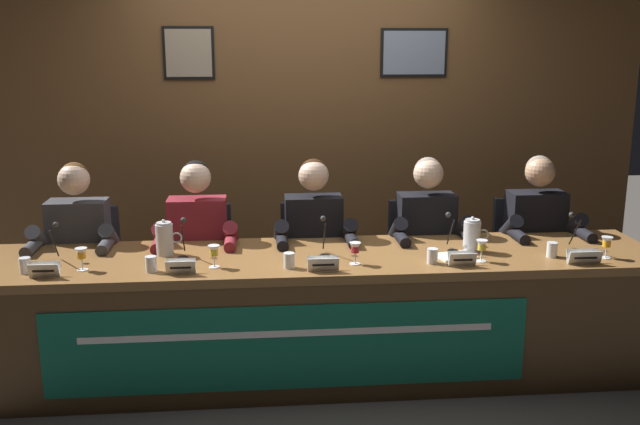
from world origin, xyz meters
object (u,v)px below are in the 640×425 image
object	(u,v)px
panelist_far_left	(77,247)
nameplate_far_right	(584,257)
nameplate_far_left	(44,270)
panelist_right	(428,239)
water_cup_far_left	(25,266)
juice_glass_center	(355,249)
chair_far_right	(525,267)
juice_glass_right	(482,247)
chair_far_left	(88,280)
juice_glass_far_right	(607,243)
microphone_far_left	(54,251)
conference_table	(321,299)
water_pitcher_left_side	(165,239)
chair_center	(312,273)
nameplate_left	(181,267)
microphone_right	(451,239)
document_stack_right	(455,256)
juice_glass_left	(214,252)
chair_left	(201,277)
microphone_far_right	(576,239)
nameplate_right	(462,259)
juice_glass_far_left	(81,255)
microphone_center	(325,243)
water_pitcher_right_side	(472,236)
water_cup_center	(289,261)
water_cup_left	(151,265)
nameplate_center	(323,264)
water_cup_right	(432,257)
panelist_left	(197,244)
panelist_center	(315,242)
panelist_far_right	(539,236)
microphone_left	(183,245)
water_cup_far_right	(552,250)
chair_right	(420,270)

from	to	relation	value
panelist_far_left	nameplate_far_right	bearing A→B (deg)	-13.29
nameplate_far_left	panelist_right	distance (m)	2.28
water_cup_far_left	juice_glass_center	distance (m)	1.76
chair_far_right	juice_glass_right	bearing A→B (deg)	-126.08
chair_far_left	juice_glass_far_right	size ratio (longest dim) A/B	7.18
chair_far_left	juice_glass_center	size ratio (longest dim) A/B	7.18
microphone_far_left	conference_table	bearing A→B (deg)	-3.21
water_pitcher_left_side	conference_table	bearing A→B (deg)	-12.73
chair_center	juice_glass_right	distance (m)	1.24
nameplate_left	microphone_right	distance (m)	1.55
conference_table	document_stack_right	xyz separation A→B (m)	(0.77, 0.00, 0.23)
juice_glass_left	nameplate_far_right	world-z (taller)	juice_glass_left
chair_left	microphone_far_right	world-z (taller)	microphone_far_right
nameplate_right	juice_glass_left	bearing A→B (deg)	175.88
panelist_far_left	juice_glass_far_left	distance (m)	0.58
microphone_center	water_pitcher_right_side	distance (m)	0.86
chair_left	chair_center	distance (m)	0.73
water_cup_center	panelist_right	bearing A→B (deg)	33.62
water_cup_left	chair_left	bearing A→B (deg)	76.37
nameplate_center	microphone_center	size ratio (longest dim) A/B	0.78
water_pitcher_left_side	water_cup_right	bearing A→B (deg)	-11.37
chair_left	panelist_left	bearing A→B (deg)	-90.00
microphone_right	microphone_far_right	distance (m)	0.73
water_pitcher_left_side	water_cup_far_left	bearing A→B (deg)	-158.59
chair_center	panelist_center	bearing A→B (deg)	-90.00
panelist_center	nameplate_right	distance (m)	1.00
nameplate_right	juice_glass_right	world-z (taller)	juice_glass_right
panelist_far_left	water_cup_right	world-z (taller)	panelist_far_left
nameplate_right	conference_table	bearing A→B (deg)	168.00
panelist_far_right	water_pitcher_left_side	size ratio (longest dim) A/B	5.80
panelist_center	water_cup_center	world-z (taller)	panelist_center
juice_glass_center	panelist_right	bearing A→B (deg)	46.06
water_cup_far_left	microphone_far_right	distance (m)	3.07
juice_glass_far_left	microphone_far_left	xyz separation A→B (m)	(-0.18, 0.14, -0.01)
nameplate_left	panelist_center	distance (m)	1.01
conference_table	juice_glass_far_right	distance (m)	1.64
microphone_center	chair_far_right	size ratio (longest dim) A/B	0.24
water_cup_far_left	panelist_left	world-z (taller)	panelist_left
nameplate_left	nameplate_center	world-z (taller)	same
panelist_center	microphone_right	bearing A→B (deg)	-26.37
panelist_far_right	conference_table	bearing A→B (deg)	-161.24
juice_glass_far_left	nameplate_far_right	bearing A→B (deg)	-2.79
juice_glass_far_left	microphone_left	distance (m)	0.55
water_cup_right	chair_far_right	size ratio (longest dim) A/B	0.10
chair_far_left	chair_left	size ratio (longest dim) A/B	1.00
nameplate_far_left	juice_glass_far_left	world-z (taller)	juice_glass_far_left
water_cup_right	panelist_far_right	distance (m)	1.04
microphone_center	panelist_far_right	xyz separation A→B (m)	(1.43, 0.41, -0.10)
nameplate_far_left	panelist_center	xyz separation A→B (m)	(1.46, 0.65, -0.07)
water_cup_far_right	chair_right	bearing A→B (deg)	128.36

